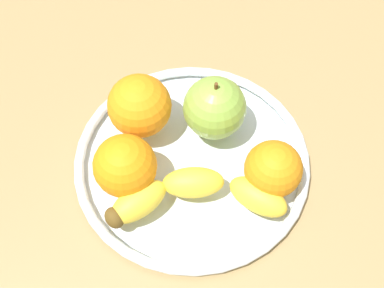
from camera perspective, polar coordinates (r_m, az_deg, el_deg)
ground_plane at (r=61.94cm, az=0.00°, el=-3.25°), size 114.27×114.27×4.00cm
fruit_bowl at (r=59.38cm, az=0.00°, el=-1.93°), size 28.51×28.51×1.80cm
banana at (r=54.37cm, az=0.30°, el=-5.93°), size 21.20×7.41×3.54cm
apple at (r=57.88cm, az=2.66°, el=4.24°), size 7.59×7.59×8.39cm
orange_center at (r=58.26cm, az=-6.15°, el=4.45°), size 7.68×7.68×7.68cm
orange_back_right at (r=54.84cm, az=9.46°, el=-2.91°), size 6.54×6.54×6.54cm
orange_back_left at (r=54.44cm, az=-7.83°, el=-2.55°), size 7.17×7.17×7.17cm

